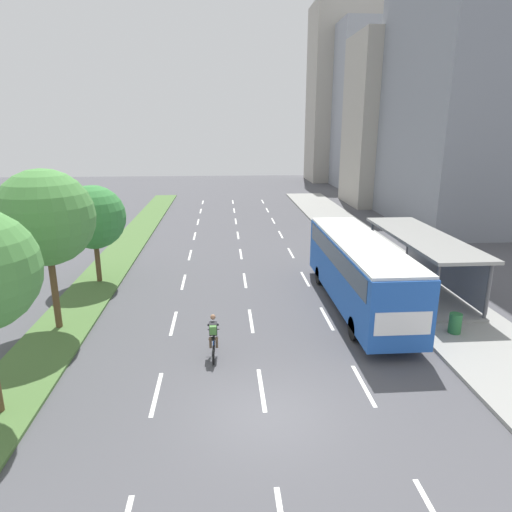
# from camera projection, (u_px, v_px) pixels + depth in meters

# --- Properties ---
(ground_plane) EXTENTS (140.00, 140.00, 0.00)m
(ground_plane) POSITION_uv_depth(u_px,v_px,m) (265.00, 415.00, 13.91)
(ground_plane) COLOR #4C4C51
(median_strip) EXTENTS (2.60, 52.00, 0.12)m
(median_strip) POSITION_uv_depth(u_px,v_px,m) (124.00, 249.00, 32.47)
(median_strip) COLOR #4C7038
(median_strip) RESTS_ON ground
(sidewalk_right) EXTENTS (4.50, 52.00, 0.15)m
(sidewalk_right) POSITION_uv_depth(u_px,v_px,m) (364.00, 244.00, 33.71)
(sidewalk_right) COLOR gray
(sidewalk_right) RESTS_ON ground
(lane_divider_left) EXTENTS (0.14, 47.52, 0.01)m
(lane_divider_left) POSITION_uv_depth(u_px,v_px,m) (190.00, 255.00, 31.16)
(lane_divider_left) COLOR white
(lane_divider_left) RESTS_ON ground
(lane_divider_center) EXTENTS (0.14, 47.52, 0.01)m
(lane_divider_center) POSITION_uv_depth(u_px,v_px,m) (241.00, 254.00, 31.41)
(lane_divider_center) COLOR white
(lane_divider_center) RESTS_ON ground
(lane_divider_right) EXTENTS (0.14, 47.52, 0.01)m
(lane_divider_right) POSITION_uv_depth(u_px,v_px,m) (291.00, 253.00, 31.66)
(lane_divider_right) COLOR white
(lane_divider_right) RESTS_ON ground
(bus_shelter) EXTENTS (2.90, 9.81, 2.86)m
(bus_shelter) POSITION_uv_depth(u_px,v_px,m) (425.00, 256.00, 24.10)
(bus_shelter) COLOR gray
(bus_shelter) RESTS_ON sidewalk_right
(bus) EXTENTS (2.54, 11.29, 3.37)m
(bus) POSITION_uv_depth(u_px,v_px,m) (359.00, 267.00, 21.67)
(bus) COLOR #2356B2
(bus) RESTS_ON ground
(cyclist) EXTENTS (0.46, 1.82, 1.71)m
(cyclist) POSITION_uv_depth(u_px,v_px,m) (213.00, 338.00, 17.19)
(cyclist) COLOR black
(cyclist) RESTS_ON ground
(median_tree_second) EXTENTS (3.96, 3.96, 6.81)m
(median_tree_second) POSITION_uv_depth(u_px,v_px,m) (45.00, 218.00, 18.43)
(median_tree_second) COLOR brown
(median_tree_second) RESTS_ON median_strip
(median_tree_third) EXTENTS (3.47, 3.47, 5.39)m
(median_tree_third) POSITION_uv_depth(u_px,v_px,m) (93.00, 217.00, 24.62)
(median_tree_third) COLOR brown
(median_tree_third) RESTS_ON median_strip
(trash_bin) EXTENTS (0.52, 0.52, 0.85)m
(trash_bin) POSITION_uv_depth(u_px,v_px,m) (455.00, 323.00, 18.99)
(trash_bin) COLOR #286B38
(trash_bin) RESTS_ON sidewalk_right
(building_near_right) EXTENTS (10.72, 15.34, 26.12)m
(building_near_right) POSITION_uv_depth(u_px,v_px,m) (471.00, 70.00, 38.21)
(building_near_right) COLOR gray
(building_near_right) RESTS_ON ground
(building_mid_right) EXTENTS (9.24, 8.29, 17.86)m
(building_mid_right) POSITION_uv_depth(u_px,v_px,m) (393.00, 122.00, 49.67)
(building_mid_right) COLOR #A39E93
(building_mid_right) RESTS_ON ground
(building_far_right) EXTENTS (6.13, 12.64, 22.38)m
(building_far_right) POSITION_uv_depth(u_px,v_px,m) (352.00, 107.00, 66.98)
(building_far_right) COLOR #8E939E
(building_far_right) RESTS_ON ground
(building_tall_right) EXTENTS (11.07, 8.31, 26.12)m
(building_tall_right) POSITION_uv_depth(u_px,v_px,m) (346.00, 96.00, 70.76)
(building_tall_right) COLOR #A39E93
(building_tall_right) RESTS_ON ground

